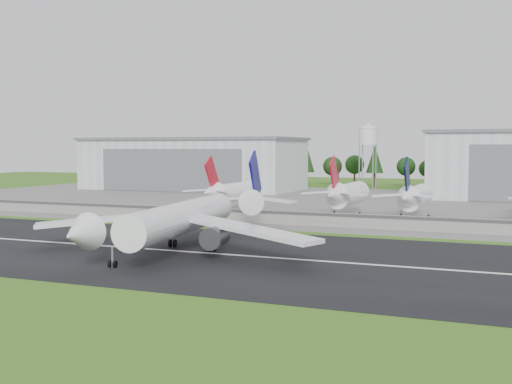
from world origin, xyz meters
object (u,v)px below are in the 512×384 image
at_px(main_airliner, 181,225).
at_px(parked_jet_red_a, 230,192).
at_px(parked_jet_navy, 414,197).
at_px(parked_jet_red_b, 346,194).

bearing_deg(main_airliner, parked_jet_red_a, -80.66).
bearing_deg(parked_jet_navy, parked_jet_red_b, 179.93).
distance_m(parked_jet_red_b, parked_jet_navy, 18.08).
height_order(main_airliner, parked_jet_red_a, main_airliner).
distance_m(main_airliner, parked_jet_navy, 73.92).
distance_m(main_airliner, parked_jet_red_b, 68.31).
distance_m(parked_jet_red_a, parked_jet_navy, 52.33).
relative_size(parked_jet_red_a, parked_jet_navy, 1.00).
height_order(main_airliner, parked_jet_navy, main_airliner).
bearing_deg(main_airliner, parked_jet_navy, -123.14).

